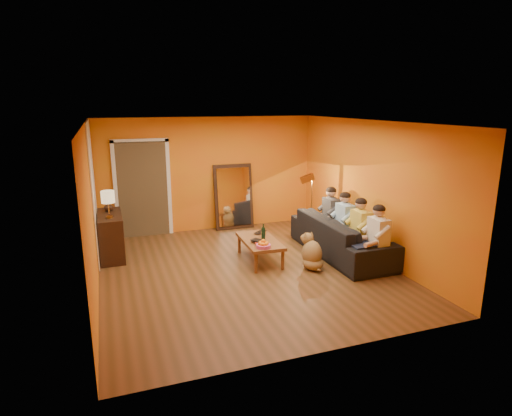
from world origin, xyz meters
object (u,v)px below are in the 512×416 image
object	(u,v)px
sofa	(341,236)
coffee_table	(260,250)
table_lamp	(108,205)
sideboard	(111,235)
person_mid_left	(360,230)
person_far_left	(378,239)
vase	(109,206)
person_far_right	(331,216)
dog	(312,251)
wine_bottle	(263,232)
person_mid_right	(345,222)
mirror_frame	(234,197)
floor_lamp	(311,209)
tumbler	(264,235)
laptop	(262,233)

from	to	relation	value
sofa	coffee_table	xyz separation A→B (m)	(-1.62, 0.19, -0.16)
sofa	table_lamp	bearing A→B (deg)	75.73
sideboard	person_mid_left	distance (m)	4.74
coffee_table	person_far_left	size ratio (longest dim) A/B	1.00
sofa	person_far_left	size ratio (longest dim) A/B	2.10
vase	table_lamp	bearing A→B (deg)	-90.00
sideboard	sofa	xyz separation A→B (m)	(4.24, -1.38, -0.05)
person_far_left	person_far_right	distance (m)	1.65
dog	wine_bottle	bearing A→B (deg)	143.58
dog	vase	world-z (taller)	vase
person_mid_right	person_mid_left	bearing A→B (deg)	-90.00
person_far_left	person_far_right	world-z (taller)	same
table_lamp	sofa	xyz separation A→B (m)	(4.24, -1.08, -0.73)
mirror_frame	wine_bottle	size ratio (longest dim) A/B	4.90
sofa	person_far_left	bearing A→B (deg)	-172.59
sofa	vase	size ratio (longest dim) A/B	13.65
sofa	dog	distance (m)	0.99
wine_bottle	floor_lamp	bearing A→B (deg)	29.65
sideboard	vase	bearing A→B (deg)	90.00
person_far_left	tumbler	distance (m)	2.10
laptop	person_mid_right	bearing A→B (deg)	-54.30
person_far_left	person_mid_right	world-z (taller)	same
mirror_frame	dog	size ratio (longest dim) A/B	2.30
coffee_table	person_far_left	bearing A→B (deg)	-32.27
tumbler	coffee_table	bearing A→B (deg)	-135.00
sofa	person_far_left	world-z (taller)	person_far_left
table_lamp	tumbler	distance (m)	2.91
mirror_frame	vase	distance (m)	2.92
sideboard	table_lamp	size ratio (longest dim) A/B	2.31
dog	vase	size ratio (longest dim) A/B	3.53
person_far_left	person_mid_left	xyz separation A→B (m)	(0.00, 0.55, 0.00)
table_lamp	sofa	size ratio (longest dim) A/B	0.20
sofa	coffee_table	distance (m)	1.64
person_mid_left	laptop	bearing A→B (deg)	147.66
person_far_left	vase	distance (m)	5.11
sideboard	person_mid_right	bearing A→B (deg)	-16.31
person_mid_right	floor_lamp	bearing A→B (deg)	110.63
table_lamp	person_mid_left	bearing A→B (deg)	-19.28
tumbler	person_mid_left	bearing A→B (deg)	-25.12
sideboard	laptop	distance (m)	2.92
person_far_left	person_far_right	bearing A→B (deg)	90.00
sideboard	floor_lamp	world-z (taller)	floor_lamp
coffee_table	person_mid_right	size ratio (longest dim) A/B	1.00
person_far_right	vase	size ratio (longest dim) A/B	6.51
person_mid_left	vase	distance (m)	4.85
tumbler	vase	distance (m)	3.07
dog	tumbler	size ratio (longest dim) A/B	6.32
sideboard	person_mid_right	distance (m)	4.56
dog	person_mid_left	xyz separation A→B (m)	(1.00, 0.02, 0.28)
dog	person_mid_right	size ratio (longest dim) A/B	0.54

